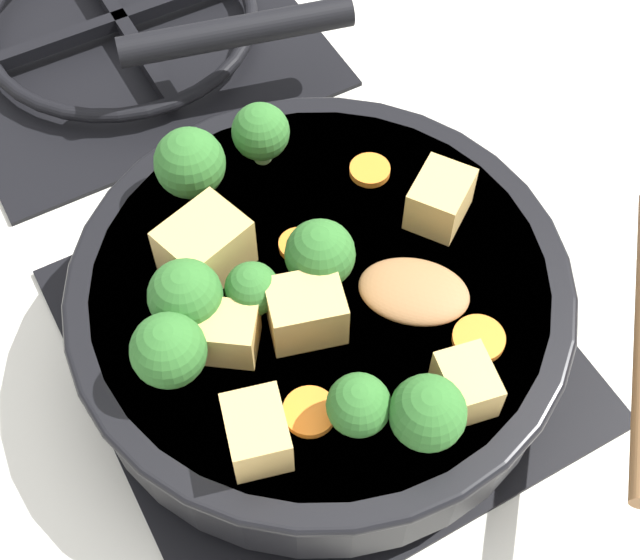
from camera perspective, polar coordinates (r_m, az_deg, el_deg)
The scene contains 23 objects.
ground_plane at distance 0.62m, azimuth 0.00°, elevation -4.24°, with size 2.40×2.40×0.00m, color silver.
front_burner_grate at distance 0.61m, azimuth 0.00°, elevation -3.70°, with size 0.31×0.31×0.03m.
rear_burner_grate at distance 0.83m, azimuth -12.56°, elevation 15.53°, with size 0.31×0.31×0.03m.
skillet_pan at distance 0.57m, azimuth -0.07°, elevation -1.19°, with size 0.32×0.43×0.06m.
wooden_spoon at distance 0.55m, azimuth 13.81°, elevation -2.14°, with size 0.22×0.22×0.02m.
tofu_cube_center_large at distance 0.57m, azimuth 7.69°, elevation 5.15°, with size 0.04×0.03×0.03m, color tan.
tofu_cube_near_handle at distance 0.52m, azimuth -6.11°, elevation -3.39°, with size 0.04×0.03×0.03m, color tan.
tofu_cube_east_chunk at distance 0.51m, azimuth 9.33°, elevation -6.62°, with size 0.04×0.03×0.03m, color tan.
tofu_cube_west_chunk at distance 0.49m, azimuth -4.06°, elevation -9.72°, with size 0.04×0.03×0.03m, color tan.
tofu_cube_back_piece at distance 0.55m, azimuth -7.39°, elevation 2.09°, with size 0.05×0.04×0.04m, color tan.
tofu_cube_front_piece at distance 0.52m, azimuth -0.91°, elevation -2.00°, with size 0.04×0.03×0.03m, color tan.
broccoli_floret_near_spoon at distance 0.59m, azimuth -3.82°, elevation 9.41°, with size 0.04×0.04×0.05m.
broccoli_floret_center_top at distance 0.58m, azimuth -8.33°, elevation 7.39°, with size 0.05×0.05×0.05m.
broccoli_floret_east_rim at distance 0.48m, azimuth 2.48°, elevation -8.04°, with size 0.04×0.04×0.04m.
broccoli_floret_west_rim at distance 0.52m, azimuth -4.59°, elevation -0.25°, with size 0.03×0.03×0.04m.
broccoli_floret_north_edge at distance 0.52m, azimuth -8.61°, elevation -1.04°, with size 0.04×0.04×0.05m.
broccoli_floret_south_cluster at distance 0.53m, azimuth -0.22°, elevation 1.14°, with size 0.04×0.04×0.05m.
broccoli_floret_mid_floret at distance 0.50m, azimuth -9.66°, elevation -4.49°, with size 0.04×0.04×0.05m.
broccoli_floret_small_inner at distance 0.48m, azimuth 6.79°, elevation -8.53°, with size 0.04×0.04×0.05m.
carrot_slice_orange_thin at distance 0.51m, azimuth -0.67°, elevation -8.43°, with size 0.03×0.03×0.01m, color orange.
carrot_slice_near_center at distance 0.56m, azimuth -1.61°, elevation 2.15°, with size 0.02×0.02×0.01m, color orange.
carrot_slice_edge_slice at distance 0.60m, azimuth 3.21°, elevation 7.03°, with size 0.03×0.03×0.01m, color orange.
carrot_slice_under_broccoli at distance 0.54m, azimuth 10.12°, elevation -3.73°, with size 0.03×0.03×0.01m, color orange.
Camera 1 is at (-0.15, -0.26, 0.54)m, focal length 50.00 mm.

